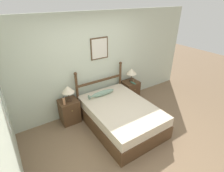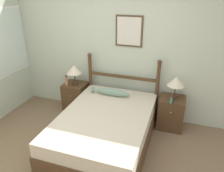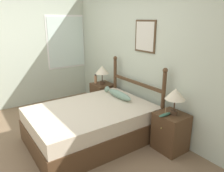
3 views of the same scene
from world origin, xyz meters
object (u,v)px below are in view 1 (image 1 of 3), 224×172
(table_lamp_right, at_px, (132,72))
(fish_pillow, at_px, (102,93))
(bed, at_px, (121,116))
(nightstand_left, at_px, (69,111))
(table_lamp_left, at_px, (68,90))
(bottle, at_px, (64,101))
(model_boat, at_px, (133,83))
(nightstand_right, at_px, (130,90))

(table_lamp_right, relative_size, fish_pillow, 0.56)
(bed, relative_size, fish_pillow, 2.74)
(bed, bearing_deg, table_lamp_right, 40.87)
(nightstand_left, height_order, table_lamp_left, table_lamp_left)
(table_lamp_left, xyz_separation_m, bottle, (-0.15, -0.08, -0.21))
(model_boat, relative_size, fish_pillow, 0.36)
(table_lamp_right, xyz_separation_m, fish_pillow, (-1.11, -0.20, -0.27))
(bottle, bearing_deg, table_lamp_left, 28.01)
(nightstand_left, height_order, nightstand_right, same)
(bed, distance_m, table_lamp_left, 1.39)
(nightstand_left, distance_m, table_lamp_right, 2.03)
(nightstand_right, height_order, table_lamp_left, table_lamp_left)
(model_boat, bearing_deg, fish_pillow, -176.75)
(model_boat, bearing_deg, table_lamp_left, 176.69)
(nightstand_left, distance_m, model_boat, 1.93)
(nightstand_right, height_order, fish_pillow, fish_pillow)
(table_lamp_left, height_order, model_boat, table_lamp_left)
(nightstand_right, distance_m, fish_pillow, 1.16)
(table_lamp_left, xyz_separation_m, model_boat, (1.88, -0.11, -0.29))
(bed, bearing_deg, nightstand_right, 41.04)
(nightstand_left, xyz_separation_m, bottle, (-0.12, -0.10, 0.39))
(nightstand_right, xyz_separation_m, bottle, (-2.05, -0.10, 0.39))
(table_lamp_left, height_order, fish_pillow, table_lamp_left)
(nightstand_left, bearing_deg, fish_pillow, -13.06)
(bottle, bearing_deg, table_lamp_right, 3.08)
(table_lamp_right, height_order, model_boat, table_lamp_right)
(bottle, bearing_deg, bed, -34.12)
(nightstand_right, xyz_separation_m, table_lamp_right, (0.02, 0.01, 0.60))
(bottle, relative_size, fish_pillow, 0.29)
(table_lamp_right, xyz_separation_m, model_boat, (-0.04, -0.14, -0.29))
(model_boat, xyz_separation_m, fish_pillow, (-1.08, -0.06, 0.02))
(bed, xyz_separation_m, table_lamp_left, (-0.94, 0.82, 0.62))
(fish_pillow, bearing_deg, table_lamp_left, 168.08)
(table_lamp_right, xyz_separation_m, bottle, (-2.07, -0.11, -0.21))
(nightstand_left, bearing_deg, model_boat, -3.94)
(bed, relative_size, table_lamp_left, 4.90)
(table_lamp_right, distance_m, bottle, 2.08)
(table_lamp_left, bearing_deg, bed, -40.98)
(bed, xyz_separation_m, table_lamp_right, (0.98, 0.85, 0.62))
(nightstand_right, bearing_deg, nightstand_left, 180.00)
(bed, height_order, table_lamp_right, table_lamp_right)
(bottle, bearing_deg, nightstand_right, 2.83)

